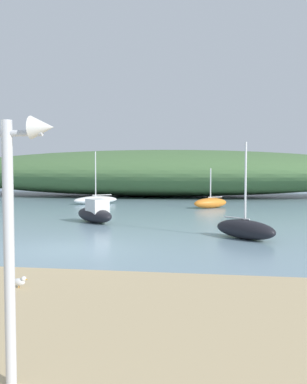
{
  "coord_description": "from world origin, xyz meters",
  "views": [
    {
      "loc": [
        4.81,
        -13.38,
        2.64
      ],
      "look_at": [
        1.7,
        7.18,
        1.52
      ],
      "focal_mm": 39.99,
      "sensor_mm": 36.0,
      "label": 1
    }
  ],
  "objects_px": {
    "motorboat_inner_mooring": "(95,213)",
    "seagull_by_mast": "(20,281)",
    "sailboat_mid_channel": "(210,203)",
    "sailboat_far_left": "(96,200)",
    "sailboat_outer_mooring": "(245,229)"
  },
  "relations": [
    {
      "from": "sailboat_mid_channel",
      "to": "sailboat_far_left",
      "type": "bearing_deg",
      "value": 166.11
    },
    {
      "from": "seagull_by_mast",
      "to": "sailboat_mid_channel",
      "type": "bearing_deg",
      "value": 80.47
    },
    {
      "from": "sailboat_far_left",
      "to": "sailboat_mid_channel",
      "type": "distance_m",
      "value": 8.9
    },
    {
      "from": "motorboat_inner_mooring",
      "to": "sailboat_far_left",
      "type": "height_order",
      "value": "sailboat_far_left"
    },
    {
      "from": "sailboat_mid_channel",
      "to": "seagull_by_mast",
      "type": "distance_m",
      "value": 21.19
    },
    {
      "from": "sailboat_mid_channel",
      "to": "sailboat_outer_mooring",
      "type": "relative_size",
      "value": 0.73
    },
    {
      "from": "sailboat_outer_mooring",
      "to": "seagull_by_mast",
      "type": "distance_m",
      "value": 9.64
    },
    {
      "from": "motorboat_inner_mooring",
      "to": "seagull_by_mast",
      "type": "xyz_separation_m",
      "value": [
        1.99,
        -12.17,
        -0.13
      ]
    },
    {
      "from": "sailboat_far_left",
      "to": "seagull_by_mast",
      "type": "bearing_deg",
      "value": -77.45
    },
    {
      "from": "seagull_by_mast",
      "to": "motorboat_inner_mooring",
      "type": "bearing_deg",
      "value": 99.27
    },
    {
      "from": "motorboat_inner_mooring",
      "to": "seagull_by_mast",
      "type": "bearing_deg",
      "value": -80.73
    },
    {
      "from": "sailboat_far_left",
      "to": "sailboat_outer_mooring",
      "type": "height_order",
      "value": "sailboat_far_left"
    },
    {
      "from": "motorboat_inner_mooring",
      "to": "sailboat_far_left",
      "type": "distance_m",
      "value": 11.31
    },
    {
      "from": "motorboat_inner_mooring",
      "to": "seagull_by_mast",
      "type": "relative_size",
      "value": 7.58
    },
    {
      "from": "motorboat_inner_mooring",
      "to": "seagull_by_mast",
      "type": "height_order",
      "value": "motorboat_inner_mooring"
    }
  ]
}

